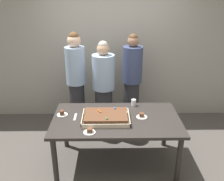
{
  "coord_description": "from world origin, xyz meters",
  "views": [
    {
      "loc": [
        -0.1,
        -2.99,
        2.37
      ],
      "look_at": [
        -0.06,
        0.15,
        1.08
      ],
      "focal_mm": 39.65,
      "sensor_mm": 36.0,
      "label": 1
    }
  ],
  "objects_px": {
    "cake_server_utensil": "(75,117)",
    "person_striped_tie_right": "(76,81)",
    "sheet_cake": "(106,117)",
    "plated_slice_near_left": "(142,116)",
    "person_serving_front": "(104,88)",
    "plated_slice_near_right": "(90,131)",
    "plated_slice_far_left": "(62,114)",
    "person_green_shirt_behind": "(132,81)",
    "drink_cup_nearest": "(134,103)",
    "party_table": "(116,123)"
  },
  "relations": [
    {
      "from": "plated_slice_near_left",
      "to": "cake_server_utensil",
      "type": "height_order",
      "value": "plated_slice_near_left"
    },
    {
      "from": "sheet_cake",
      "to": "cake_server_utensil",
      "type": "bearing_deg",
      "value": 170.14
    },
    {
      "from": "plated_slice_near_left",
      "to": "person_green_shirt_behind",
      "type": "relative_size",
      "value": 0.09
    },
    {
      "from": "person_serving_front",
      "to": "plated_slice_far_left",
      "type": "bearing_deg",
      "value": -38.67
    },
    {
      "from": "party_table",
      "to": "person_green_shirt_behind",
      "type": "height_order",
      "value": "person_green_shirt_behind"
    },
    {
      "from": "drink_cup_nearest",
      "to": "person_serving_front",
      "type": "xyz_separation_m",
      "value": [
        -0.46,
        0.49,
        0.05
      ]
    },
    {
      "from": "plated_slice_far_left",
      "to": "person_green_shirt_behind",
      "type": "xyz_separation_m",
      "value": [
        1.06,
        0.95,
        0.13
      ]
    },
    {
      "from": "sheet_cake",
      "to": "plated_slice_far_left",
      "type": "height_order",
      "value": "sheet_cake"
    },
    {
      "from": "party_table",
      "to": "cake_server_utensil",
      "type": "xyz_separation_m",
      "value": [
        -0.57,
        0.03,
        0.08
      ]
    },
    {
      "from": "plated_slice_near_left",
      "to": "person_striped_tie_right",
      "type": "height_order",
      "value": "person_striped_tie_right"
    },
    {
      "from": "plated_slice_near_right",
      "to": "person_serving_front",
      "type": "bearing_deg",
      "value": 83.11
    },
    {
      "from": "sheet_cake",
      "to": "plated_slice_near_left",
      "type": "bearing_deg",
      "value": 6.96
    },
    {
      "from": "plated_slice_far_left",
      "to": "cake_server_utensil",
      "type": "distance_m",
      "value": 0.2
    },
    {
      "from": "plated_slice_near_left",
      "to": "plated_slice_far_left",
      "type": "height_order",
      "value": "plated_slice_far_left"
    },
    {
      "from": "person_green_shirt_behind",
      "to": "plated_slice_far_left",
      "type": "bearing_deg",
      "value": -25.96
    },
    {
      "from": "plated_slice_far_left",
      "to": "plated_slice_near_right",
      "type": "bearing_deg",
      "value": -48.12
    },
    {
      "from": "cake_server_utensil",
      "to": "person_striped_tie_right",
      "type": "bearing_deg",
      "value": 95.32
    },
    {
      "from": "party_table",
      "to": "sheet_cake",
      "type": "xyz_separation_m",
      "value": [
        -0.14,
        -0.04,
        0.12
      ]
    },
    {
      "from": "party_table",
      "to": "plated_slice_near_left",
      "type": "height_order",
      "value": "plated_slice_near_left"
    },
    {
      "from": "person_green_shirt_behind",
      "to": "plated_slice_near_right",
      "type": "bearing_deg",
      "value": -2.2
    },
    {
      "from": "sheet_cake",
      "to": "plated_slice_far_left",
      "type": "xyz_separation_m",
      "value": [
        -0.62,
        0.14,
        -0.02
      ]
    },
    {
      "from": "person_serving_front",
      "to": "plated_slice_near_right",
      "type": "bearing_deg",
      "value": -9.78
    },
    {
      "from": "cake_server_utensil",
      "to": "person_green_shirt_behind",
      "type": "distance_m",
      "value": 1.34
    },
    {
      "from": "party_table",
      "to": "plated_slice_near_right",
      "type": "distance_m",
      "value": 0.51
    },
    {
      "from": "plated_slice_far_left",
      "to": "person_striped_tie_right",
      "type": "bearing_deg",
      "value": 82.93
    },
    {
      "from": "person_serving_front",
      "to": "person_striped_tie_right",
      "type": "relative_size",
      "value": 0.93
    },
    {
      "from": "person_serving_front",
      "to": "person_green_shirt_behind",
      "type": "relative_size",
      "value": 0.95
    },
    {
      "from": "party_table",
      "to": "sheet_cake",
      "type": "distance_m",
      "value": 0.19
    },
    {
      "from": "plated_slice_far_left",
      "to": "person_green_shirt_behind",
      "type": "bearing_deg",
      "value": 41.74
    },
    {
      "from": "plated_slice_near_right",
      "to": "person_green_shirt_behind",
      "type": "bearing_deg",
      "value": 65.5
    },
    {
      "from": "plated_slice_near_right",
      "to": "plated_slice_far_left",
      "type": "height_order",
      "value": "plated_slice_far_left"
    },
    {
      "from": "sheet_cake",
      "to": "drink_cup_nearest",
      "type": "height_order",
      "value": "sheet_cake"
    },
    {
      "from": "drink_cup_nearest",
      "to": "cake_server_utensil",
      "type": "distance_m",
      "value": 0.92
    },
    {
      "from": "person_serving_front",
      "to": "plated_slice_near_left",
      "type": "bearing_deg",
      "value": 29.07
    },
    {
      "from": "plated_slice_near_left",
      "to": "drink_cup_nearest",
      "type": "distance_m",
      "value": 0.38
    },
    {
      "from": "plated_slice_near_right",
      "to": "plated_slice_near_left",
      "type": "bearing_deg",
      "value": 29.25
    },
    {
      "from": "plated_slice_far_left",
      "to": "person_serving_front",
      "type": "xyz_separation_m",
      "value": [
        0.57,
        0.79,
        0.08
      ]
    },
    {
      "from": "plated_slice_near_left",
      "to": "person_serving_front",
      "type": "bearing_deg",
      "value": 121.96
    },
    {
      "from": "person_serving_front",
      "to": "drink_cup_nearest",
      "type": "bearing_deg",
      "value": 40.39
    },
    {
      "from": "cake_server_utensil",
      "to": "person_green_shirt_behind",
      "type": "relative_size",
      "value": 0.12
    },
    {
      "from": "party_table",
      "to": "plated_slice_far_left",
      "type": "distance_m",
      "value": 0.77
    },
    {
      "from": "party_table",
      "to": "person_striped_tie_right",
      "type": "distance_m",
      "value": 1.18
    },
    {
      "from": "sheet_cake",
      "to": "plated_slice_far_left",
      "type": "relative_size",
      "value": 4.25
    },
    {
      "from": "person_striped_tie_right",
      "to": "drink_cup_nearest",
      "type": "bearing_deg",
      "value": 31.93
    },
    {
      "from": "sheet_cake",
      "to": "person_serving_front",
      "type": "relative_size",
      "value": 0.39
    },
    {
      "from": "sheet_cake",
      "to": "person_striped_tie_right",
      "type": "xyz_separation_m",
      "value": [
        -0.51,
        0.98,
        0.15
      ]
    },
    {
      "from": "party_table",
      "to": "cake_server_utensil",
      "type": "distance_m",
      "value": 0.58
    },
    {
      "from": "person_green_shirt_behind",
      "to": "person_striped_tie_right",
      "type": "distance_m",
      "value": 0.96
    },
    {
      "from": "party_table",
      "to": "plated_slice_near_left",
      "type": "distance_m",
      "value": 0.37
    },
    {
      "from": "party_table",
      "to": "drink_cup_nearest",
      "type": "height_order",
      "value": "drink_cup_nearest"
    }
  ]
}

